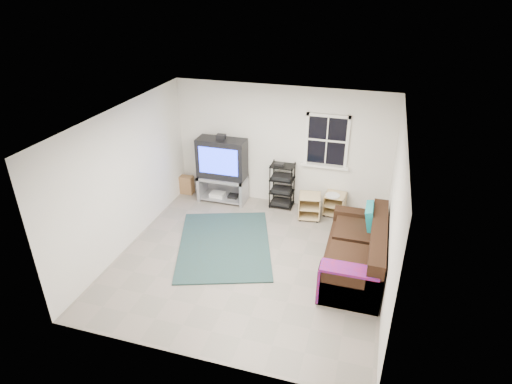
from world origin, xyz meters
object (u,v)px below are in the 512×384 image
(av_rack, at_px, (282,188))
(sofa, at_px, (357,254))
(side_table_left, at_px, (309,205))
(tv_unit, at_px, (222,165))
(side_table_right, at_px, (335,202))

(av_rack, relative_size, sofa, 0.47)
(av_rack, xyz_separation_m, side_table_left, (0.66, -0.29, -0.16))
(av_rack, bearing_deg, tv_unit, -176.47)
(side_table_left, relative_size, sofa, 0.24)
(tv_unit, relative_size, side_table_right, 3.17)
(side_table_left, bearing_deg, side_table_right, 29.74)
(side_table_left, distance_m, side_table_right, 0.56)
(side_table_right, bearing_deg, sofa, -72.03)
(av_rack, height_order, side_table_right, av_rack)
(side_table_left, distance_m, sofa, 1.92)
(av_rack, bearing_deg, sofa, -46.80)
(side_table_left, height_order, side_table_right, side_table_left)
(side_table_right, bearing_deg, av_rack, 179.68)
(av_rack, xyz_separation_m, sofa, (1.75, -1.86, -0.09))
(av_rack, distance_m, side_table_left, 0.74)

